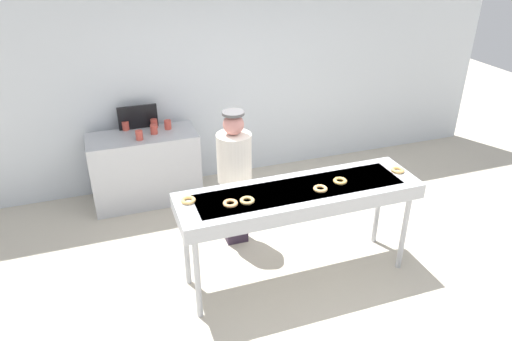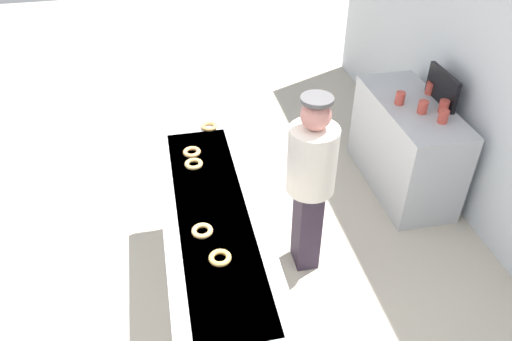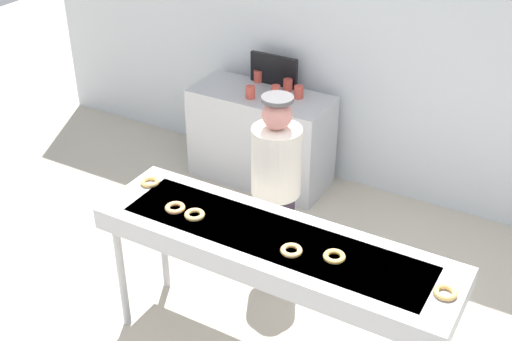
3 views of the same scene
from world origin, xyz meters
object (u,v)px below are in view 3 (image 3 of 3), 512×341
(glazed_donut_3, at_px, (334,257))
(paper_cup_2, at_px, (258,76))
(paper_cup_4, at_px, (250,92))
(fryer_conveyor, at_px, (273,248))
(glazed_donut_1, at_px, (195,215))
(glazed_donut_4, at_px, (175,208))
(paper_cup_1, at_px, (299,92))
(glazed_donut_2, at_px, (445,293))
(paper_cup_3, at_px, (276,92))
(menu_display, at_px, (274,70))
(prep_counter, at_px, (261,137))
(paper_cup_0, at_px, (288,85))
(glazed_donut_5, at_px, (291,250))
(glazed_donut_0, at_px, (150,182))
(worker_baker, at_px, (276,179))

(glazed_donut_3, relative_size, paper_cup_2, 1.15)
(paper_cup_2, bearing_deg, paper_cup_4, -71.09)
(paper_cup_4, bearing_deg, fryer_conveyor, -56.24)
(glazed_donut_1, bearing_deg, glazed_donut_4, 178.91)
(glazed_donut_4, xyz_separation_m, paper_cup_1, (-0.18, 2.18, -0.06))
(glazed_donut_2, height_order, paper_cup_4, glazed_donut_2)
(paper_cup_3, height_order, menu_display, menu_display)
(prep_counter, bearing_deg, glazed_donut_2, -41.45)
(paper_cup_0, bearing_deg, prep_counter, -135.88)
(glazed_donut_5, xyz_separation_m, prep_counter, (-1.40, 2.11, -0.58))
(paper_cup_4, relative_size, menu_display, 0.24)
(glazed_donut_5, xyz_separation_m, paper_cup_3, (-1.24, 2.11, -0.06))
(glazed_donut_0, relative_size, glazed_donut_1, 1.00)
(fryer_conveyor, bearing_deg, prep_counter, 121.23)
(fryer_conveyor, distance_m, paper_cup_1, 2.29)
(menu_display, bearing_deg, paper_cup_2, -174.95)
(worker_baker, bearing_deg, prep_counter, -44.50)
(glazed_donut_0, height_order, paper_cup_4, glazed_donut_0)
(paper_cup_1, height_order, menu_display, menu_display)
(glazed_donut_5, height_order, paper_cup_1, glazed_donut_5)
(glazed_donut_5, bearing_deg, glazed_donut_3, 16.70)
(glazed_donut_1, height_order, paper_cup_2, glazed_donut_1)
(paper_cup_1, distance_m, menu_display, 0.39)
(prep_counter, height_order, paper_cup_4, paper_cup_4)
(glazed_donut_1, xyz_separation_m, glazed_donut_5, (0.71, -0.02, 0.00))
(fryer_conveyor, relative_size, worker_baker, 1.50)
(glazed_donut_0, height_order, worker_baker, worker_baker)
(prep_counter, xyz_separation_m, menu_display, (0.00, 0.25, 0.61))
(paper_cup_0, bearing_deg, glazed_donut_4, -81.39)
(fryer_conveyor, xyz_separation_m, menu_display, (-1.23, 2.27, 0.13))
(glazed_donut_3, bearing_deg, glazed_donut_5, -163.30)
(fryer_conveyor, distance_m, paper_cup_2, 2.65)
(paper_cup_1, bearing_deg, glazed_donut_2, -47.33)
(paper_cup_2, relative_size, paper_cup_3, 1.00)
(glazed_donut_2, height_order, prep_counter, glazed_donut_2)
(paper_cup_4, bearing_deg, prep_counter, 74.39)
(glazed_donut_4, relative_size, worker_baker, 0.09)
(worker_baker, height_order, paper_cup_4, worker_baker)
(glazed_donut_0, distance_m, menu_display, 2.17)
(glazed_donut_4, xyz_separation_m, glazed_donut_5, (0.87, -0.03, 0.00))
(glazed_donut_2, distance_m, paper_cup_0, 3.06)
(prep_counter, distance_m, paper_cup_2, 0.59)
(paper_cup_4, bearing_deg, glazed_donut_4, -73.84)
(menu_display, bearing_deg, paper_cup_4, -95.58)
(paper_cup_3, bearing_deg, glazed_donut_4, -79.84)
(glazed_donut_5, bearing_deg, glazed_donut_1, 178.08)
(glazed_donut_4, height_order, menu_display, menu_display)
(paper_cup_3, bearing_deg, glazed_donut_5, -59.52)
(paper_cup_2, bearing_deg, paper_cup_3, -36.95)
(fryer_conveyor, xyz_separation_m, paper_cup_2, (-1.39, 2.26, 0.04))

